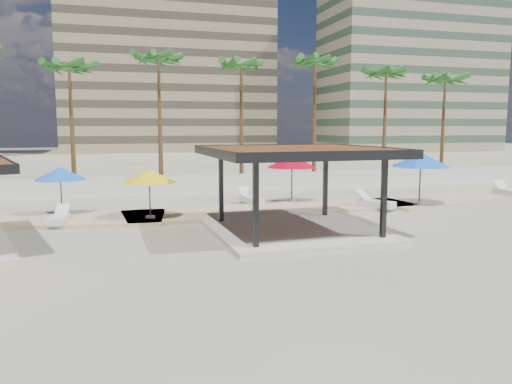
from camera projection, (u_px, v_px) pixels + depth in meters
ground at (284, 242)px, 19.74m from camera, size 200.00×200.00×0.00m
promenade at (272, 208)px, 27.59m from camera, size 44.45×7.97×0.24m
boundary_wall at (209, 183)px, 34.91m from camera, size 56.00×0.30×1.20m
building_mid at (168, 74)px, 93.33m from camera, size 38.00×16.00×30.40m
building_east at (410, 58)px, 93.54m from camera, size 32.00×15.00×36.40m
pavilion_central at (296, 182)px, 21.04m from camera, size 7.46×7.46×3.68m
umbrella_b at (149, 176)px, 23.69m from camera, size 2.91×2.91×2.34m
umbrella_c at (292, 161)px, 29.20m from camera, size 3.47×3.47×2.71m
umbrella_d at (421, 160)px, 27.68m from camera, size 3.39×3.39×2.93m
umbrella_f at (60, 174)px, 24.92m from camera, size 3.27×3.27×2.34m
lounger_a at (59, 218)px, 22.84m from camera, size 0.89×1.99×0.72m
lounger_b at (251, 199)px, 28.84m from camera, size 1.08×2.24×0.81m
lounger_c at (375, 203)px, 27.27m from camera, size 1.72×2.30×0.84m
lounger_d at (507, 191)px, 32.11m from camera, size 1.07×2.38×0.87m
palm_c at (69, 72)px, 33.47m from camera, size 3.00×3.00×9.33m
palm_d at (158, 64)px, 35.77m from camera, size 3.00×3.00×10.22m
palm_e at (241, 70)px, 36.97m from camera, size 3.00×3.00×9.89m
palm_f at (315, 68)px, 38.75m from camera, size 3.00×3.00×10.33m
palm_g at (386, 78)px, 40.10m from camera, size 3.00×3.00×9.63m
palm_h at (445, 83)px, 42.35m from camera, size 3.00×3.00×9.35m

